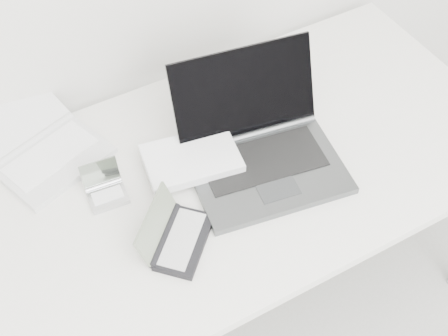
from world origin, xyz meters
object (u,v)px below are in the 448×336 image
desk (226,179)px  palmtop_charcoal (176,237)px  laptop_large (244,151)px  netbook_open_white (42,149)px

desk → palmtop_charcoal: bearing=-147.0°
laptop_large → netbook_open_white: 0.55m
laptop_large → palmtop_charcoal: bearing=-143.4°
netbook_open_white → laptop_large: bearing=-51.1°
desk → laptop_large: 0.10m
desk → netbook_open_white: bearing=145.0°
desk → laptop_large: size_ratio=3.01×
desk → netbook_open_white: netbook_open_white is taller
desk → laptop_large: laptop_large is taller
netbook_open_white → desk: bearing=-54.0°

